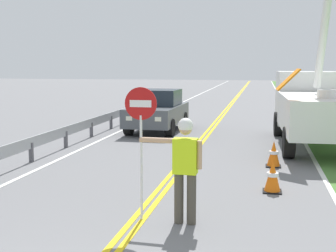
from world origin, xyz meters
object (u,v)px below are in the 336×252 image
stop_sign_paddle (141,123)px  flagger_worker (185,164)px  traffic_cone_lead (273,177)px  oncoming_sedan_nearest (158,111)px  utility_bucket_truck (314,103)px  traffic_cone_mid (274,154)px

stop_sign_paddle → flagger_worker: bearing=-2.3°
flagger_worker → traffic_cone_lead: bearing=56.5°
oncoming_sedan_nearest → traffic_cone_lead: oncoming_sedan_nearest is taller
utility_bucket_truck → traffic_cone_lead: utility_bucket_truck is taller
stop_sign_paddle → traffic_cone_lead: (2.29, 2.26, -1.37)m
oncoming_sedan_nearest → traffic_cone_mid: 7.38m
traffic_cone_mid → oncoming_sedan_nearest: bearing=127.9°
oncoming_sedan_nearest → traffic_cone_mid: bearing=-52.1°
oncoming_sedan_nearest → stop_sign_paddle: bearing=-78.5°
flagger_worker → stop_sign_paddle: bearing=177.7°
flagger_worker → traffic_cone_mid: (1.60, 4.81, -0.71)m
flagger_worker → utility_bucket_truck: utility_bucket_truck is taller
flagger_worker → traffic_cone_lead: flagger_worker is taller
utility_bucket_truck → traffic_cone_lead: bearing=-103.1°
traffic_cone_mid → stop_sign_paddle: bearing=-116.4°
oncoming_sedan_nearest → traffic_cone_mid: (4.52, -5.81, -0.50)m
utility_bucket_truck → traffic_cone_lead: (-1.47, -6.31, -1.10)m
flagger_worker → oncoming_sedan_nearest: size_ratio=0.44×
utility_bucket_truck → oncoming_sedan_nearest: utility_bucket_truck is taller
utility_bucket_truck → traffic_cone_mid: (-1.39, -3.80, -1.10)m
stop_sign_paddle → traffic_cone_mid: 5.50m
flagger_worker → stop_sign_paddle: size_ratio=0.78×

